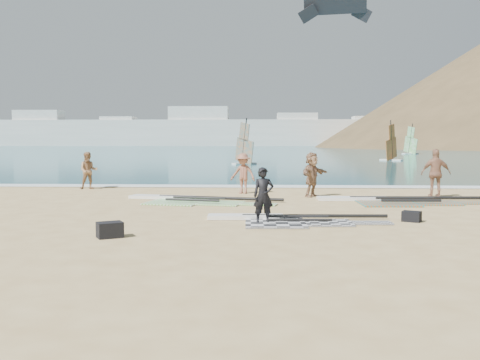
{
  "coord_description": "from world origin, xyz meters",
  "views": [
    {
      "loc": [
        0.06,
        -14.15,
        2.42
      ],
      "look_at": [
        -0.76,
        4.0,
        1.0
      ],
      "focal_mm": 40.0,
      "sensor_mm": 36.0,
      "label": 1
    }
  ],
  "objects_px": {
    "gear_bag_near": "(110,230)",
    "gear_bag_far": "(412,216)",
    "beachgoer_mid": "(243,173)",
    "beachgoer_back": "(436,173)",
    "rig_green": "(188,200)",
    "beachgoer_left": "(89,171)",
    "beachgoer_right": "(312,174)",
    "person_wetsuit": "(263,196)",
    "rig_grey": "(282,220)",
    "rig_orange": "(390,201)"
  },
  "relations": [
    {
      "from": "rig_green",
      "to": "gear_bag_near",
      "type": "height_order",
      "value": "gear_bag_near"
    },
    {
      "from": "rig_green",
      "to": "gear_bag_near",
      "type": "distance_m",
      "value": 7.63
    },
    {
      "from": "rig_orange",
      "to": "gear_bag_near",
      "type": "distance_m",
      "value": 11.53
    },
    {
      "from": "beachgoer_right",
      "to": "beachgoer_mid",
      "type": "bearing_deg",
      "value": 105.0
    },
    {
      "from": "gear_bag_far",
      "to": "beachgoer_left",
      "type": "relative_size",
      "value": 0.29
    },
    {
      "from": "gear_bag_far",
      "to": "rig_green",
      "type": "bearing_deg",
      "value": 146.88
    },
    {
      "from": "beachgoer_left",
      "to": "beachgoer_right",
      "type": "distance_m",
      "value": 10.73
    },
    {
      "from": "rig_orange",
      "to": "beachgoer_back",
      "type": "bearing_deg",
      "value": 34.85
    },
    {
      "from": "beachgoer_back",
      "to": "beachgoer_right",
      "type": "relative_size",
      "value": 1.08
    },
    {
      "from": "person_wetsuit",
      "to": "beachgoer_right",
      "type": "distance_m",
      "value": 7.41
    },
    {
      "from": "rig_green",
      "to": "gear_bag_far",
      "type": "relative_size",
      "value": 12.14
    },
    {
      "from": "rig_green",
      "to": "gear_bag_far",
      "type": "distance_m",
      "value": 8.64
    },
    {
      "from": "rig_green",
      "to": "beachgoer_back",
      "type": "xyz_separation_m",
      "value": [
        9.96,
        1.77,
        0.95
      ]
    },
    {
      "from": "rig_orange",
      "to": "beachgoer_right",
      "type": "height_order",
      "value": "beachgoer_right"
    },
    {
      "from": "rig_grey",
      "to": "beachgoer_back",
      "type": "xyz_separation_m",
      "value": [
        6.49,
        6.62,
        0.95
      ]
    },
    {
      "from": "rig_grey",
      "to": "beachgoer_right",
      "type": "xyz_separation_m",
      "value": [
        1.45,
        6.69,
        0.88
      ]
    },
    {
      "from": "gear_bag_near",
      "to": "beachgoer_right",
      "type": "distance_m",
      "value": 11.06
    },
    {
      "from": "rig_grey",
      "to": "beachgoer_left",
      "type": "relative_size",
      "value": 3.04
    },
    {
      "from": "rig_green",
      "to": "person_wetsuit",
      "type": "relative_size",
      "value": 3.86
    },
    {
      "from": "rig_orange",
      "to": "beachgoer_back",
      "type": "height_order",
      "value": "beachgoer_back"
    },
    {
      "from": "person_wetsuit",
      "to": "rig_grey",
      "type": "bearing_deg",
      "value": 30.08
    },
    {
      "from": "rig_green",
      "to": "rig_orange",
      "type": "height_order",
      "value": "rig_orange"
    },
    {
      "from": "rig_orange",
      "to": "beachgoer_right",
      "type": "xyz_separation_m",
      "value": [
        -2.83,
        1.71,
        0.87
      ]
    },
    {
      "from": "rig_orange",
      "to": "beachgoer_left",
      "type": "distance_m",
      "value": 13.97
    },
    {
      "from": "gear_bag_far",
      "to": "beachgoer_mid",
      "type": "bearing_deg",
      "value": 124.2
    },
    {
      "from": "rig_green",
      "to": "beachgoer_left",
      "type": "height_order",
      "value": "beachgoer_left"
    },
    {
      "from": "rig_orange",
      "to": "beachgoer_mid",
      "type": "height_order",
      "value": "beachgoer_mid"
    },
    {
      "from": "rig_grey",
      "to": "person_wetsuit",
      "type": "distance_m",
      "value": 1.03
    },
    {
      "from": "gear_bag_far",
      "to": "beachgoer_left",
      "type": "xyz_separation_m",
      "value": [
        -12.65,
        9.41,
        0.73
      ]
    },
    {
      "from": "person_wetsuit",
      "to": "beachgoer_right",
      "type": "xyz_separation_m",
      "value": [
        2.0,
        7.14,
        0.12
      ]
    },
    {
      "from": "beachgoer_left",
      "to": "beachgoer_right",
      "type": "xyz_separation_m",
      "value": [
        10.34,
        -2.85,
        0.04
      ]
    },
    {
      "from": "beachgoer_mid",
      "to": "beachgoer_back",
      "type": "distance_m",
      "value": 8.03
    },
    {
      "from": "beachgoer_right",
      "to": "person_wetsuit",
      "type": "bearing_deg",
      "value": -159.51
    },
    {
      "from": "rig_green",
      "to": "beachgoer_mid",
      "type": "bearing_deg",
      "value": 67.61
    },
    {
      "from": "rig_grey",
      "to": "rig_orange",
      "type": "distance_m",
      "value": 6.57
    },
    {
      "from": "person_wetsuit",
      "to": "beachgoer_mid",
      "type": "xyz_separation_m",
      "value": [
        -0.91,
        8.26,
        0.08
      ]
    },
    {
      "from": "gear_bag_far",
      "to": "beachgoer_left",
      "type": "distance_m",
      "value": 15.79
    },
    {
      "from": "gear_bag_near",
      "to": "beachgoer_left",
      "type": "bearing_deg",
      "value": 110.54
    },
    {
      "from": "beachgoer_mid",
      "to": "beachgoer_back",
      "type": "relative_size",
      "value": 0.89
    },
    {
      "from": "person_wetsuit",
      "to": "beachgoer_right",
      "type": "bearing_deg",
      "value": 64.87
    },
    {
      "from": "beachgoer_back",
      "to": "gear_bag_near",
      "type": "bearing_deg",
      "value": 44.46
    },
    {
      "from": "rig_green",
      "to": "beachgoer_left",
      "type": "bearing_deg",
      "value": 151.07
    },
    {
      "from": "gear_bag_near",
      "to": "gear_bag_far",
      "type": "distance_m",
      "value": 8.55
    },
    {
      "from": "beachgoer_back",
      "to": "gear_bag_far",
      "type": "bearing_deg",
      "value": 70.78
    },
    {
      "from": "beachgoer_mid",
      "to": "beachgoer_back",
      "type": "xyz_separation_m",
      "value": [
        7.94,
        -1.19,
        0.11
      ]
    },
    {
      "from": "gear_bag_far",
      "to": "beachgoer_left",
      "type": "bearing_deg",
      "value": 143.37
    },
    {
      "from": "beachgoer_mid",
      "to": "beachgoer_right",
      "type": "height_order",
      "value": "beachgoer_right"
    },
    {
      "from": "beachgoer_back",
      "to": "beachgoer_mid",
      "type": "bearing_deg",
      "value": -5.0
    },
    {
      "from": "rig_orange",
      "to": "gear_bag_far",
      "type": "xyz_separation_m",
      "value": [
        -0.52,
        -4.85,
        0.1
      ]
    },
    {
      "from": "rig_orange",
      "to": "gear_bag_near",
      "type": "height_order",
      "value": "gear_bag_near"
    }
  ]
}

